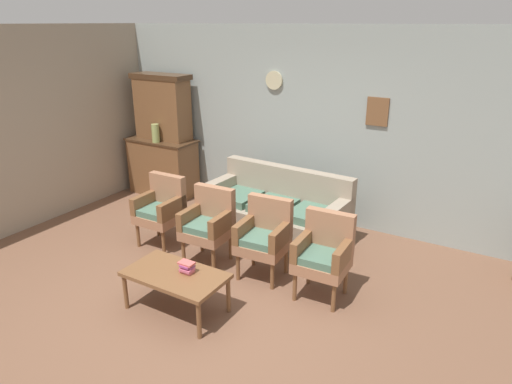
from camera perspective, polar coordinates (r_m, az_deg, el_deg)
The scene contains 12 objects.
ground_plane at distance 4.90m, azimuth -6.63°, elevation -13.46°, with size 7.68×7.68×0.00m, color brown.
wall_back_with_decor at distance 6.49m, azimuth 7.12°, elevation 8.14°, with size 6.40×0.09×2.70m.
side_cabinet at distance 7.74m, azimuth -11.49°, elevation 3.13°, with size 1.16×0.55×0.93m.
cabinet_upper_hutch at distance 7.57m, azimuth -11.61°, elevation 10.41°, with size 0.99×0.38×1.03m.
vase_on_cabinet at distance 7.42m, azimuth -12.43°, elevation 7.18°, with size 0.12×0.12×0.29m, color #9DAC61.
floral_couch at distance 6.10m, azimuth 2.57°, elevation -2.67°, with size 1.95×0.90×0.90m.
armchair_by_doorway at distance 5.95m, azimuth -11.75°, elevation -1.91°, with size 0.53×0.50×0.90m.
armchair_near_cabinet at distance 5.44m, azimuth -5.95°, elevation -3.78°, with size 0.54×0.51×0.90m.
armchair_near_couch_end at distance 5.10m, azimuth 1.05°, elevation -5.36°, with size 0.55×0.53×0.90m.
armchair_row_middle at distance 4.79m, azimuth 8.47°, elevation -7.46°, with size 0.54×0.51×0.90m.
coffee_table at distance 4.62m, azimuth -10.00°, elevation -10.41°, with size 1.00×0.56×0.42m.
book_stack_on_table at distance 4.57m, azimuth -8.62°, elevation -9.28°, with size 0.15×0.12×0.11m.
Camera 1 is at (2.54, -3.18, 2.73)m, focal length 32.05 mm.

